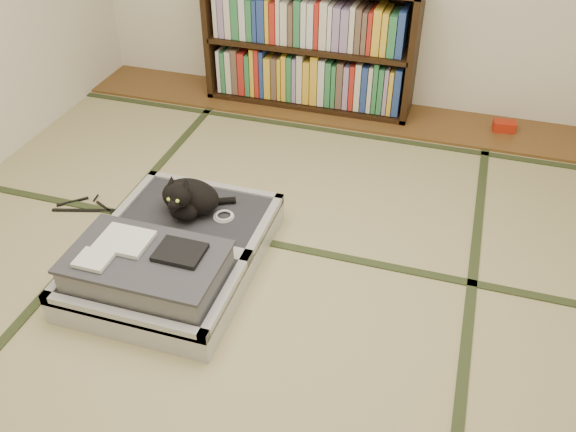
% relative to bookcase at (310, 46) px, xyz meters
% --- Properties ---
extents(floor, '(4.50, 4.50, 0.00)m').
position_rel_bookcase_xyz_m(floor, '(0.32, -2.07, -0.45)').
color(floor, tan).
rests_on(floor, ground).
extents(wood_strip, '(4.00, 0.50, 0.02)m').
position_rel_bookcase_xyz_m(wood_strip, '(0.32, -0.07, -0.44)').
color(wood_strip, brown).
rests_on(wood_strip, ground).
extents(red_item, '(0.16, 0.11, 0.07)m').
position_rel_bookcase_xyz_m(red_item, '(1.42, -0.04, -0.40)').
color(red_item, '#AA200D').
rests_on(red_item, wood_strip).
extents(tatami_borders, '(4.00, 4.50, 0.01)m').
position_rel_bookcase_xyz_m(tatami_borders, '(0.32, -1.57, -0.45)').
color(tatami_borders, '#2D381E').
rests_on(tatami_borders, ground).
extents(bookcase, '(1.51, 0.35, 0.97)m').
position_rel_bookcase_xyz_m(bookcase, '(0.00, 0.00, 0.00)').
color(bookcase, black).
rests_on(bookcase, wood_strip).
extents(suitcase, '(0.82, 1.09, 0.32)m').
position_rel_bookcase_xyz_m(suitcase, '(-0.15, -2.03, -0.34)').
color(suitcase, '#BABABF').
rests_on(suitcase, floor).
extents(cat, '(0.36, 0.36, 0.29)m').
position_rel_bookcase_xyz_m(cat, '(-0.17, -1.74, -0.19)').
color(cat, black).
rests_on(cat, suitcase).
extents(cable_coil, '(0.11, 0.11, 0.03)m').
position_rel_bookcase_xyz_m(cable_coil, '(0.01, -1.72, -0.28)').
color(cable_coil, white).
rests_on(cable_coil, suitcase).
extents(hanger, '(0.38, 0.22, 0.01)m').
position_rel_bookcase_xyz_m(hanger, '(-0.87, -1.68, -0.44)').
color(hanger, black).
rests_on(hanger, floor).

